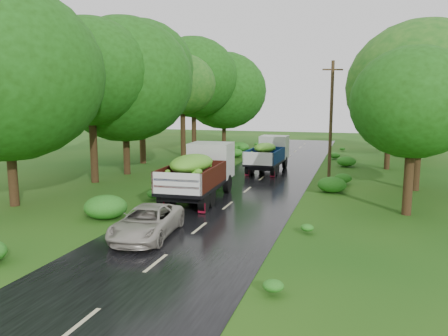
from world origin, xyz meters
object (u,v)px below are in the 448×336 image
at_px(truck_far, 269,152).
at_px(utility_pole, 331,119).
at_px(car, 147,222).
at_px(truck_near, 201,169).

distance_m(truck_far, utility_pole, 5.41).
xyz_separation_m(truck_far, car, (-1.32, -16.77, -0.79)).
xyz_separation_m(truck_near, utility_pole, (6.06, 8.20, 2.37)).
distance_m(car, utility_pole, 16.37).
height_order(truck_far, utility_pole, utility_pole).
relative_size(truck_far, car, 1.43).
xyz_separation_m(car, utility_pole, (5.74, 14.97, 3.34)).
bearing_deg(utility_pole, truck_far, 135.52).
distance_m(truck_near, utility_pole, 10.46).
bearing_deg(car, utility_pole, 62.87).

